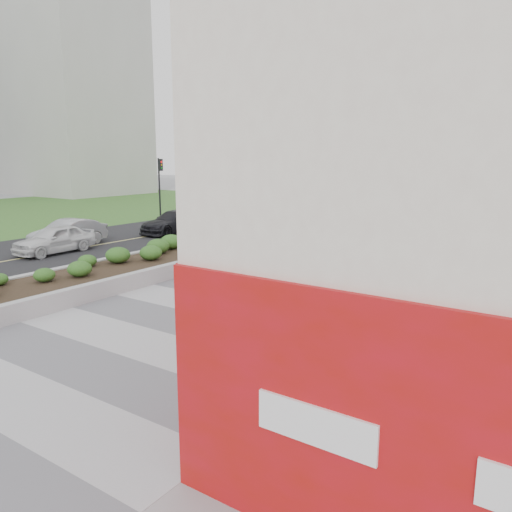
{
  "coord_description": "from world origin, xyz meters",
  "views": [
    {
      "loc": [
        8.21,
        -7.43,
        4.3
      ],
      "look_at": [
        -0.85,
        5.79,
        1.1
      ],
      "focal_mm": 35.0,
      "sensor_mm": 36.0,
      "label": 1
    }
  ],
  "objects_px": {
    "traffic_signal_near": "(279,184)",
    "car_silver": "(68,233)",
    "car_white": "(55,239)",
    "car_dark": "(175,222)",
    "skateboarder": "(317,247)",
    "planter": "(178,255)",
    "traffic_signal_far": "(160,180)"
  },
  "relations": [
    {
      "from": "traffic_signal_near",
      "to": "car_silver",
      "type": "bearing_deg",
      "value": -118.75
    },
    {
      "from": "car_white",
      "to": "car_dark",
      "type": "bearing_deg",
      "value": 86.11
    },
    {
      "from": "skateboarder",
      "to": "car_white",
      "type": "distance_m",
      "value": 11.82
    },
    {
      "from": "skateboarder",
      "to": "car_white",
      "type": "height_order",
      "value": "skateboarder"
    },
    {
      "from": "car_white",
      "to": "skateboarder",
      "type": "bearing_deg",
      "value": 19.8
    },
    {
      "from": "car_silver",
      "to": "car_dark",
      "type": "height_order",
      "value": "car_silver"
    },
    {
      "from": "skateboarder",
      "to": "planter",
      "type": "bearing_deg",
      "value": -159.33
    },
    {
      "from": "traffic_signal_near",
      "to": "car_dark",
      "type": "xyz_separation_m",
      "value": [
        -4.4,
        -4.22,
        -2.12
      ]
    },
    {
      "from": "traffic_signal_far",
      "to": "car_white",
      "type": "bearing_deg",
      "value": -67.9
    },
    {
      "from": "skateboarder",
      "to": "car_white",
      "type": "bearing_deg",
      "value": -171.91
    },
    {
      "from": "car_silver",
      "to": "traffic_signal_near",
      "type": "bearing_deg",
      "value": 54.95
    },
    {
      "from": "traffic_signal_near",
      "to": "traffic_signal_far",
      "type": "relative_size",
      "value": 1.0
    },
    {
      "from": "car_white",
      "to": "traffic_signal_far",
      "type": "bearing_deg",
      "value": 109.93
    },
    {
      "from": "traffic_signal_near",
      "to": "car_silver",
      "type": "xyz_separation_m",
      "value": [
        -5.66,
        -10.32,
        -2.11
      ]
    },
    {
      "from": "car_white",
      "to": "car_dark",
      "type": "distance_m",
      "value": 7.54
    },
    {
      "from": "car_silver",
      "to": "car_dark",
      "type": "distance_m",
      "value": 6.22
    },
    {
      "from": "traffic_signal_near",
      "to": "traffic_signal_far",
      "type": "bearing_deg",
      "value": -176.89
    },
    {
      "from": "traffic_signal_far",
      "to": "skateboarder",
      "type": "height_order",
      "value": "traffic_signal_far"
    },
    {
      "from": "traffic_signal_far",
      "to": "skateboarder",
      "type": "distance_m",
      "value": 17.09
    },
    {
      "from": "traffic_signal_far",
      "to": "car_silver",
      "type": "bearing_deg",
      "value": -70.17
    },
    {
      "from": "planter",
      "to": "car_white",
      "type": "xyz_separation_m",
      "value": [
        -6.36,
        -1.25,
        0.22
      ]
    },
    {
      "from": "planter",
      "to": "traffic_signal_near",
      "type": "relative_size",
      "value": 4.29
    },
    {
      "from": "traffic_signal_far",
      "to": "skateboarder",
      "type": "relative_size",
      "value": 2.89
    },
    {
      "from": "planter",
      "to": "skateboarder",
      "type": "distance_m",
      "value": 5.6
    },
    {
      "from": "car_white",
      "to": "traffic_signal_near",
      "type": "bearing_deg",
      "value": 66.33
    },
    {
      "from": "planter",
      "to": "traffic_signal_far",
      "type": "height_order",
      "value": "traffic_signal_far"
    },
    {
      "from": "planter",
      "to": "traffic_signal_far",
      "type": "distance_m",
      "value": 15.0
    },
    {
      "from": "traffic_signal_near",
      "to": "car_dark",
      "type": "height_order",
      "value": "traffic_signal_near"
    },
    {
      "from": "planter",
      "to": "car_white",
      "type": "height_order",
      "value": "car_white"
    },
    {
      "from": "planter",
      "to": "car_white",
      "type": "bearing_deg",
      "value": -168.85
    },
    {
      "from": "planter",
      "to": "car_dark",
      "type": "height_order",
      "value": "car_dark"
    },
    {
      "from": "car_white",
      "to": "car_dark",
      "type": "xyz_separation_m",
      "value": [
        0.23,
        7.53,
        0.0
      ]
    }
  ]
}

